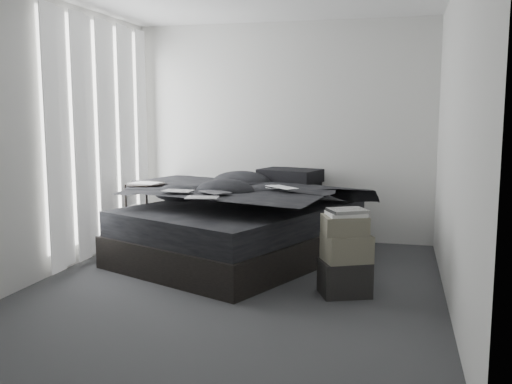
% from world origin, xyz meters
% --- Properties ---
extents(floor, '(3.60, 4.20, 0.01)m').
position_xyz_m(floor, '(0.00, 0.00, 0.00)').
color(floor, '#353638').
rests_on(floor, ground).
extents(wall_back, '(3.60, 0.01, 2.60)m').
position_xyz_m(wall_back, '(0.00, 2.10, 1.30)').
color(wall_back, silver).
rests_on(wall_back, ground).
extents(wall_front, '(3.60, 0.01, 2.60)m').
position_xyz_m(wall_front, '(0.00, -2.10, 1.30)').
color(wall_front, silver).
rests_on(wall_front, ground).
extents(wall_left, '(0.01, 4.20, 2.60)m').
position_xyz_m(wall_left, '(-1.80, 0.00, 1.30)').
color(wall_left, silver).
rests_on(wall_left, ground).
extents(wall_right, '(0.01, 4.20, 2.60)m').
position_xyz_m(wall_right, '(1.80, 0.00, 1.30)').
color(wall_right, silver).
rests_on(wall_right, ground).
extents(window_left, '(0.02, 2.00, 2.30)m').
position_xyz_m(window_left, '(-1.78, 0.90, 1.35)').
color(window_left, white).
rests_on(window_left, wall_left).
extents(curtain_left, '(0.06, 2.12, 2.48)m').
position_xyz_m(curtain_left, '(-1.73, 0.90, 1.28)').
color(curtain_left, white).
rests_on(curtain_left, wall_left).
extents(bed, '(2.58, 2.88, 0.32)m').
position_xyz_m(bed, '(-0.23, 1.02, 0.16)').
color(bed, black).
rests_on(bed, floor).
extents(mattress, '(2.49, 2.79, 0.25)m').
position_xyz_m(mattress, '(-0.23, 1.02, 0.45)').
color(mattress, black).
rests_on(mattress, bed).
extents(duvet, '(2.40, 2.55, 0.28)m').
position_xyz_m(duvet, '(-0.25, 0.97, 0.71)').
color(duvet, black).
rests_on(duvet, mattress).
extents(pillow_lower, '(0.84, 0.73, 0.16)m').
position_xyz_m(pillow_lower, '(0.09, 1.88, 0.65)').
color(pillow_lower, black).
rests_on(pillow_lower, mattress).
extents(pillow_upper, '(0.77, 0.64, 0.15)m').
position_xyz_m(pillow_upper, '(0.15, 1.83, 0.81)').
color(pillow_upper, black).
rests_on(pillow_upper, pillow_lower).
extents(laptop, '(0.44, 0.43, 0.03)m').
position_xyz_m(laptop, '(0.20, 0.90, 0.86)').
color(laptop, silver).
rests_on(laptop, duvet).
extents(comic_a, '(0.30, 0.20, 0.01)m').
position_xyz_m(comic_a, '(-0.74, 0.56, 0.85)').
color(comic_a, black).
rests_on(comic_a, duvet).
extents(comic_b, '(0.36, 0.33, 0.01)m').
position_xyz_m(comic_b, '(-0.36, 0.58, 0.86)').
color(comic_b, black).
rests_on(comic_b, duvet).
extents(comic_c, '(0.33, 0.25, 0.01)m').
position_xyz_m(comic_c, '(-0.36, 0.20, 0.87)').
color(comic_c, black).
rests_on(comic_c, duvet).
extents(side_stand, '(0.53, 0.53, 0.76)m').
position_xyz_m(side_stand, '(-1.30, 1.02, 0.38)').
color(side_stand, black).
rests_on(side_stand, floor).
extents(papers, '(0.33, 0.26, 0.02)m').
position_xyz_m(papers, '(-1.29, 1.01, 0.77)').
color(papers, white).
rests_on(papers, side_stand).
extents(floor_books, '(0.21, 0.25, 0.15)m').
position_xyz_m(floor_books, '(-1.09, 0.82, 0.07)').
color(floor_books, black).
rests_on(floor_books, floor).
extents(box_lower, '(0.49, 0.45, 0.30)m').
position_xyz_m(box_lower, '(0.97, 0.05, 0.15)').
color(box_lower, black).
rests_on(box_lower, floor).
extents(box_mid, '(0.47, 0.43, 0.23)m').
position_xyz_m(box_mid, '(0.98, 0.05, 0.41)').
color(box_mid, '#605C4B').
rests_on(box_mid, box_lower).
extents(box_upper, '(0.44, 0.39, 0.16)m').
position_xyz_m(box_upper, '(0.96, 0.05, 0.61)').
color(box_upper, '#605C4B').
rests_on(box_upper, box_mid).
extents(art_book_white, '(0.38, 0.34, 0.03)m').
position_xyz_m(art_book_white, '(0.97, 0.05, 0.70)').
color(art_book_white, silver).
rests_on(art_book_white, box_upper).
extents(art_book_snake, '(0.38, 0.35, 0.03)m').
position_xyz_m(art_book_snake, '(0.98, 0.05, 0.73)').
color(art_book_snake, silver).
rests_on(art_book_snake, art_book_white).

